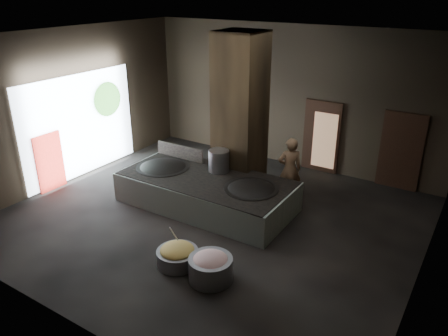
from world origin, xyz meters
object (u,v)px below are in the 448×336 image
Objects in this scene: wok_right at (251,191)px; veg_basin at (178,257)px; cook at (290,170)px; wok_left at (163,169)px; meat_basin at (211,269)px; hearth_platform at (206,192)px; stock_pot at (219,161)px.

wok_right is 1.52× the size of veg_basin.
cook is 4.22m from veg_basin.
meat_basin is (3.37, -2.58, -0.50)m from wok_left.
cook is (0.38, 1.47, 0.16)m from wok_right.
veg_basin is at bearing 176.47° from meat_basin.
hearth_platform reaches higher than veg_basin.
meat_basin is (0.19, -4.14, -0.66)m from cook.
wok_left is at bearing 142.59° from meat_basin.
veg_basin is at bearing -72.73° from stock_pot.
cook is at bearing 75.48° from wok_right.
wok_right is at bearing 38.48° from cook.
wok_left reaches higher than veg_basin.
wok_right is 2.71m from veg_basin.
stock_pot is at bearing -7.07° from cook.
hearth_platform is 3.17× the size of wok_left.
cook is at bearing 29.93° from stock_pot.
cook is 2.00× the size of meat_basin.
wok_left is at bearing -158.20° from stock_pot.
wok_right reaches higher than veg_basin.
stock_pot is 3.41m from veg_basin.
veg_basin is at bearing -68.95° from hearth_platform.
hearth_platform is 5.12× the size of meat_basin.
cook is 2.01× the size of veg_basin.
wok_left is 1.63× the size of veg_basin.
stock_pot is 0.67× the size of veg_basin.
wok_left is 2.42× the size of stock_pot.
stock_pot reaches higher than hearth_platform.
hearth_platform is at bearing 4.25° from cook.
hearth_platform is 2.56× the size of cook.
meat_basin is at bearing 55.61° from cook.
stock_pot reaches higher than wok_left.
stock_pot is at bearing 21.80° from wok_left.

